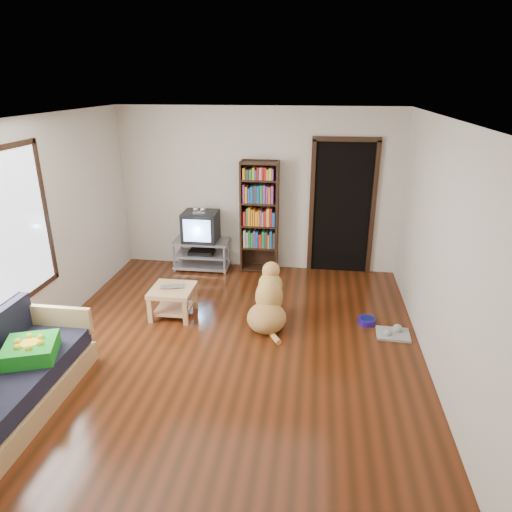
# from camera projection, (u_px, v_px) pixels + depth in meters

# --- Properties ---
(ground) EXTENTS (5.00, 5.00, 0.00)m
(ground) POSITION_uv_depth(u_px,v_px,m) (230.00, 344.00, 5.47)
(ground) COLOR #52210E
(ground) RESTS_ON ground
(ceiling) EXTENTS (5.00, 5.00, 0.00)m
(ceiling) POSITION_uv_depth(u_px,v_px,m) (225.00, 118.00, 4.53)
(ceiling) COLOR white
(ceiling) RESTS_ON ground
(wall_back) EXTENTS (4.50, 0.00, 4.50)m
(wall_back) POSITION_uv_depth(u_px,v_px,m) (258.00, 191.00, 7.31)
(wall_back) COLOR beige
(wall_back) RESTS_ON ground
(wall_front) EXTENTS (4.50, 0.00, 4.50)m
(wall_front) POSITION_uv_depth(u_px,v_px,m) (146.00, 381.00, 2.69)
(wall_front) COLOR beige
(wall_front) RESTS_ON ground
(wall_left) EXTENTS (0.00, 5.00, 5.00)m
(wall_left) POSITION_uv_depth(u_px,v_px,m) (37.00, 233.00, 5.28)
(wall_left) COLOR beige
(wall_left) RESTS_ON ground
(wall_right) EXTENTS (0.00, 5.00, 5.00)m
(wall_right) POSITION_uv_depth(u_px,v_px,m) (441.00, 251.00, 4.72)
(wall_right) COLOR beige
(wall_right) RESTS_ON ground
(green_cushion) EXTENTS (0.60, 0.60, 0.16)m
(green_cushion) POSITION_uv_depth(u_px,v_px,m) (31.00, 350.00, 4.44)
(green_cushion) COLOR green
(green_cushion) RESTS_ON sofa
(laptop) EXTENTS (0.34, 0.26, 0.02)m
(laptop) POSITION_uv_depth(u_px,v_px,m) (171.00, 288.00, 5.97)
(laptop) COLOR silver
(laptop) RESTS_ON coffee_table
(dog_bowl) EXTENTS (0.22, 0.22, 0.08)m
(dog_bowl) POSITION_uv_depth(u_px,v_px,m) (367.00, 321.00, 5.91)
(dog_bowl) COLOR navy
(dog_bowl) RESTS_ON ground
(grey_rag) EXTENTS (0.41, 0.34, 0.03)m
(grey_rag) POSITION_uv_depth(u_px,v_px,m) (393.00, 334.00, 5.65)
(grey_rag) COLOR #989898
(grey_rag) RESTS_ON ground
(window) EXTENTS (0.03, 1.46, 1.70)m
(window) POSITION_uv_depth(u_px,v_px,m) (7.00, 230.00, 4.75)
(window) COLOR white
(window) RESTS_ON wall_left
(doorway) EXTENTS (1.03, 0.05, 2.19)m
(doorway) POSITION_uv_depth(u_px,v_px,m) (342.00, 205.00, 7.19)
(doorway) COLOR black
(doorway) RESTS_ON wall_back
(tv_stand) EXTENTS (0.90, 0.45, 0.50)m
(tv_stand) POSITION_uv_depth(u_px,v_px,m) (202.00, 253.00, 7.56)
(tv_stand) COLOR #99999E
(tv_stand) RESTS_ON ground
(crt_tv) EXTENTS (0.55, 0.52, 0.58)m
(crt_tv) POSITION_uv_depth(u_px,v_px,m) (201.00, 226.00, 7.41)
(crt_tv) COLOR black
(crt_tv) RESTS_ON tv_stand
(bookshelf) EXTENTS (0.60, 0.30, 1.80)m
(bookshelf) POSITION_uv_depth(u_px,v_px,m) (259.00, 211.00, 7.27)
(bookshelf) COLOR black
(bookshelf) RESTS_ON ground
(sofa) EXTENTS (0.80, 1.80, 0.80)m
(sofa) POSITION_uv_depth(u_px,v_px,m) (9.00, 383.00, 4.33)
(sofa) COLOR tan
(sofa) RESTS_ON ground
(coffee_table) EXTENTS (0.55, 0.55, 0.40)m
(coffee_table) POSITION_uv_depth(u_px,v_px,m) (173.00, 296.00, 6.04)
(coffee_table) COLOR tan
(coffee_table) RESTS_ON ground
(dog) EXTENTS (0.52, 0.97, 0.80)m
(dog) POSITION_uv_depth(u_px,v_px,m) (268.00, 303.00, 5.83)
(dog) COLOR #B88F46
(dog) RESTS_ON ground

